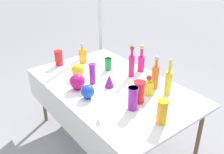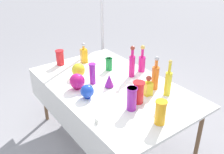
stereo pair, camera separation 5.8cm
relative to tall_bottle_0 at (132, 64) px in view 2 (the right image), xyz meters
The scene contains 21 objects.
ground_plane 0.97m from the tall_bottle_0, 83.65° to the right, with size 40.00×40.00×0.00m, color gray.
display_table 0.41m from the tall_bottle_0, 84.38° to the right, with size 1.90×1.17×0.76m.
tall_bottle_0 is the anchor object (origin of this frame).
tall_bottle_1 0.20m from the tall_bottle_0, 100.69° to the left, with size 0.08×0.08×0.33m.
tall_bottle_2 0.36m from the tall_bottle_0, ahead, with size 0.08×0.08×0.37m.
tall_bottle_3 0.53m from the tall_bottle_0, ahead, with size 0.07×0.07×0.39m.
square_decanter_0 0.44m from the tall_bottle_0, 18.33° to the right, with size 0.09×0.09×0.22m.
square_decanter_1 0.72m from the tall_bottle_0, 160.64° to the right, with size 0.09×0.09×0.27m.
slender_vase_0 0.68m from the tall_bottle_0, 40.57° to the right, with size 0.10×0.10×0.23m.
slender_vase_1 0.48m from the tall_bottle_0, 105.32° to the right, with size 0.08×0.08×0.24m.
slender_vase_2 0.33m from the tall_bottle_0, 160.09° to the right, with size 0.09×0.09×0.15m.
slender_vase_3 0.96m from the tall_bottle_0, 146.95° to the right, with size 0.11×0.11×0.19m.
slender_vase_4 0.90m from the tall_bottle_0, 25.04° to the right, with size 0.10×0.10×0.22m.
slender_vase_5 0.56m from the tall_bottle_0, 34.11° to the right, with size 0.12×0.12×0.22m.
fluted_vase_0 0.37m from the tall_bottle_0, 82.39° to the right, with size 0.10×0.10×0.15m.
round_bowl_0 0.68m from the tall_bottle_0, 81.55° to the right, with size 0.14×0.14×0.15m.
round_bowl_1 0.62m from the tall_bottle_0, 125.63° to the right, with size 0.16×0.16×0.17m.
round_bowl_2 0.67m from the tall_bottle_0, 100.68° to the right, with size 0.16×0.16×0.17m.
price_tag_left 0.97m from the tall_bottle_0, 58.50° to the right, with size 0.05×0.01×0.04m, color white.
cardboard_box_behind_left 1.12m from the tall_bottle_0, 113.71° to the left, with size 0.51×0.48×0.37m.
canopy_pole 1.14m from the tall_bottle_0, 162.87° to the left, with size 0.18×0.18×2.46m.
Camera 2 is at (1.93, -1.42, 2.09)m, focal length 40.00 mm.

